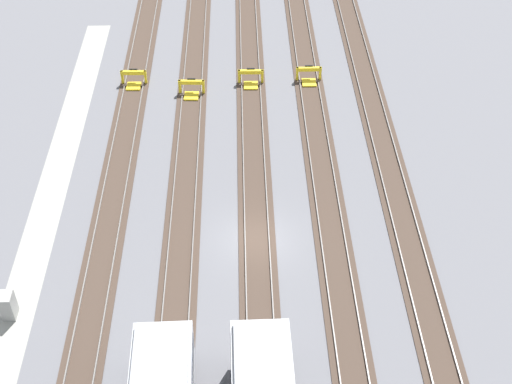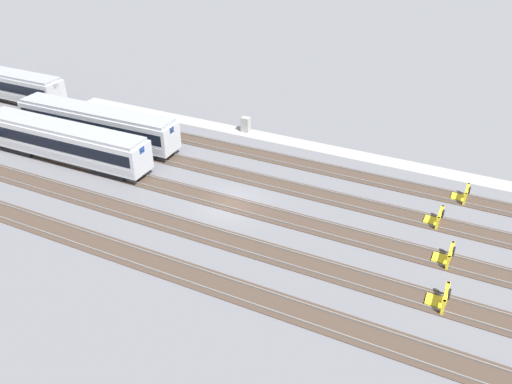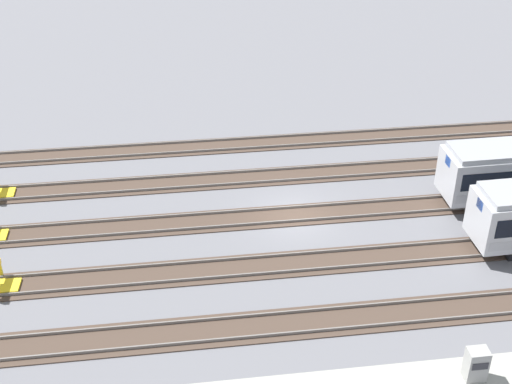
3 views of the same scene
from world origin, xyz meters
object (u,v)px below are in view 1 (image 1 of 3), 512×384
bumper_stop_nearest_track (134,80)px  electrical_cabinet (8,305)px  bumper_stop_near_inner_track (191,89)px  bumper_stop_middle_track (251,79)px  bumper_stop_far_inner_track (309,76)px

bumper_stop_nearest_track → electrical_cabinet: bearing=-10.9°
bumper_stop_nearest_track → electrical_cabinet: 23.03m
bumper_stop_near_inner_track → electrical_cabinet: 22.92m
bumper_stop_middle_track → bumper_stop_nearest_track: bearing=-90.9°
bumper_stop_nearest_track → bumper_stop_far_inner_track: bearing=90.6°
bumper_stop_middle_track → electrical_cabinet: 26.18m
bumper_stop_nearest_track → bumper_stop_far_inner_track: size_ratio=1.00×
bumper_stop_near_inner_track → electrical_cabinet: size_ratio=1.26×
electrical_cabinet → bumper_stop_middle_track: bearing=149.1°
bumper_stop_near_inner_track → electrical_cabinet: (21.12, -8.88, 0.29)m
bumper_stop_far_inner_track → bumper_stop_nearest_track: bearing=-89.4°
bumper_stop_nearest_track → bumper_stop_middle_track: bearing=89.1°
bumper_stop_near_inner_track → bumper_stop_far_inner_track: bearing=100.2°
bumper_stop_middle_track → bumper_stop_far_inner_track: (-0.29, 4.55, 0.00)m
bumper_stop_near_inner_track → bumper_stop_nearest_track: bearing=-108.2°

